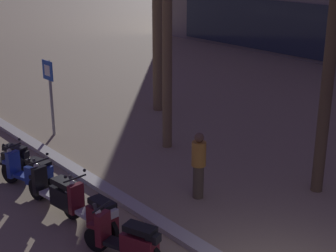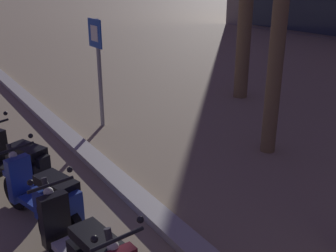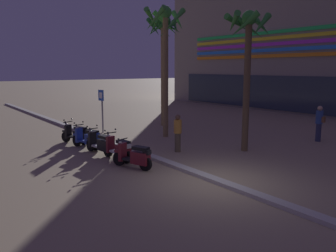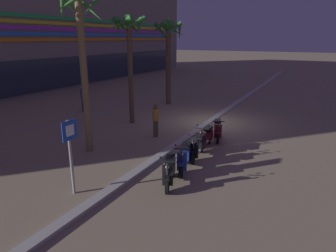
# 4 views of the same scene
# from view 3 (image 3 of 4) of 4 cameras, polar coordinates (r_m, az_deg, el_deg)

# --- Properties ---
(ground_plane) EXTENTS (200.00, 200.00, 0.00)m
(ground_plane) POSITION_cam_3_polar(r_m,az_deg,el_deg) (11.28, 7.31, -9.07)
(ground_plane) COLOR #9E896B
(curb_strip) EXTENTS (60.00, 0.36, 0.12)m
(curb_strip) POSITION_cam_3_polar(r_m,az_deg,el_deg) (11.30, 7.52, -8.72)
(curb_strip) COLOR #BCB7AD
(curb_strip) RESTS_ON ground
(scooter_black_mid_rear) EXTENTS (1.64, 0.85, 1.17)m
(scooter_black_mid_rear) POSITION_cam_3_polar(r_m,az_deg,el_deg) (17.10, -14.85, -1.37)
(scooter_black_mid_rear) COLOR black
(scooter_black_mid_rear) RESTS_ON ground
(scooter_blue_lead_nearest) EXTENTS (1.80, 0.77, 1.17)m
(scooter_blue_lead_nearest) POSITION_cam_3_polar(r_m,az_deg,el_deg) (15.93, -13.05, -2.02)
(scooter_blue_lead_nearest) COLOR black
(scooter_blue_lead_nearest) RESTS_ON ground
(scooter_black_last_in_row) EXTENTS (1.85, 0.60, 1.17)m
(scooter_black_last_in_row) POSITION_cam_3_polar(r_m,az_deg,el_deg) (14.76, -11.04, -2.89)
(scooter_black_last_in_row) COLOR black
(scooter_black_last_in_row) RESTS_ON ground
(scooter_maroon_mid_centre) EXTENTS (1.83, 0.56, 1.17)m
(scooter_maroon_mid_centre) POSITION_cam_3_polar(r_m,az_deg,el_deg) (13.67, -8.08, -3.80)
(scooter_maroon_mid_centre) COLOR black
(scooter_maroon_mid_centre) RESTS_ON ground
(scooter_maroon_gap_after_mid) EXTENTS (1.67, 0.82, 1.04)m
(scooter_maroon_gap_after_mid) POSITION_cam_3_polar(r_m,az_deg,el_deg) (12.50, -5.51, -5.02)
(scooter_maroon_gap_after_mid) COLOR black
(scooter_maroon_gap_after_mid) RESTS_ON ground
(crossing_sign) EXTENTS (0.60, 0.13, 2.40)m
(crossing_sign) POSITION_cam_3_polar(r_m,az_deg,el_deg) (19.71, -10.84, 3.26)
(crossing_sign) COLOR #939399
(crossing_sign) RESTS_ON ground
(palm_tree_mid_walkway) EXTENTS (2.11, 2.12, 6.67)m
(palm_tree_mid_walkway) POSITION_cam_3_polar(r_m,az_deg,el_deg) (18.09, -0.44, 14.03)
(palm_tree_mid_walkway) COLOR olive
(palm_tree_mid_walkway) RESTS_ON ground
(palm_tree_near_sign) EXTENTS (1.90, 2.00, 5.95)m
(palm_tree_near_sign) POSITION_cam_3_polar(r_m,az_deg,el_deg) (15.28, 12.99, 12.96)
(palm_tree_near_sign) COLOR brown
(palm_tree_near_sign) RESTS_ON ground
(palm_tree_far_corner) EXTENTS (2.16, 2.16, 6.81)m
(palm_tree_far_corner) POSITION_cam_3_polar(r_m,az_deg,el_deg) (21.83, -0.71, 13.25)
(palm_tree_far_corner) COLOR olive
(palm_tree_far_corner) RESTS_ON ground
(pedestrian_window_shopping) EXTENTS (0.45, 0.34, 1.77)m
(pedestrian_window_shopping) POSITION_cam_3_polar(r_m,az_deg,el_deg) (18.58, 23.64, 0.53)
(pedestrian_window_shopping) COLOR #2D3351
(pedestrian_window_shopping) RESTS_ON ground
(pedestrian_by_palm_tree) EXTENTS (0.34, 0.34, 1.63)m
(pedestrian_by_palm_tree) POSITION_cam_3_polar(r_m,az_deg,el_deg) (14.89, 1.61, -1.04)
(pedestrian_by_palm_tree) COLOR brown
(pedestrian_by_palm_tree) RESTS_ON ground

